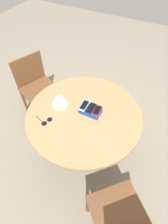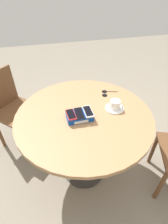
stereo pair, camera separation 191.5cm
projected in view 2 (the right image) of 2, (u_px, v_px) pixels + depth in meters
name	position (u px, v px, depth m)	size (l,w,h in m)	color
ground_plane	(84.00, 169.00, 1.80)	(8.00, 8.00, 0.00)	gray
round_table	(84.00, 124.00, 1.39)	(1.04, 1.04, 0.74)	#2D2D2D
phone_box	(79.00, 116.00, 1.27)	(0.19, 0.12, 0.05)	#0F42AD
phone_red	(71.00, 114.00, 1.24)	(0.07, 0.12, 0.01)	red
phone_black	(79.00, 113.00, 1.25)	(0.06, 0.12, 0.01)	black
phone_white	(88.00, 112.00, 1.26)	(0.06, 0.13, 0.01)	silver
saucer	(115.00, 108.00, 1.37)	(0.15, 0.15, 0.01)	white
coffee_cup	(115.00, 104.00, 1.35)	(0.09, 0.09, 0.07)	white
sunglasses	(105.00, 93.00, 1.54)	(0.16, 0.10, 0.01)	black
chair_near_window	(14.00, 110.00, 1.83)	(0.56, 0.56, 0.85)	brown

